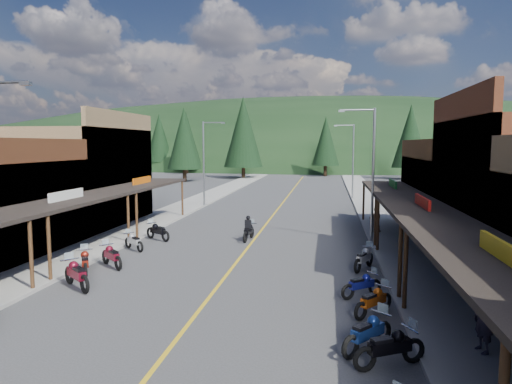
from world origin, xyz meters
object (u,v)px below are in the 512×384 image
at_px(pine_10, 184,139).
at_px(bike_west_9, 134,241).
at_px(bike_east_8, 364,257).
at_px(pine_9, 477,141).
at_px(bike_east_7, 362,284).
at_px(streetlight_2, 371,169).
at_px(bike_west_8, 112,255).
at_px(pedestrian_east_a, 484,318).
at_px(shop_east_3, 474,197).
at_px(streetlight_3, 352,158).
at_px(bike_west_7, 85,261).
at_px(bike_east_5, 368,331).
at_px(pine_11, 461,133).
at_px(pine_0, 93,141).
at_px(pedestrian_east_b, 375,219).
at_px(streetlight_1, 205,160).
at_px(shop_west_3, 76,177).
at_px(pine_3, 326,141).
at_px(pine_8, 134,144).
at_px(pine_1, 186,138).
at_px(pine_4, 410,136).
at_px(bike_west_10, 158,230).
at_px(bike_east_6, 374,300).
at_px(pine_5, 488,133).
at_px(rider_on_bike, 249,230).
at_px(bike_east_4, 390,346).
at_px(pine_7, 159,138).
at_px(pine_2, 243,132).
at_px(bike_west_6, 76,273).

xyz_separation_m(pine_10, bike_west_9, (11.83, -46.01, -6.23)).
bearing_deg(bike_east_8, pine_9, 93.27).
bearing_deg(bike_east_7, streetlight_2, 136.19).
xyz_separation_m(bike_west_8, pedestrian_east_a, (14.54, -7.11, 0.50)).
xyz_separation_m(shop_east_3, bike_west_8, (-19.50, -10.81, -1.92)).
bearing_deg(streetlight_3, streetlight_2, -90.00).
bearing_deg(pedestrian_east_a, bike_west_9, -141.49).
bearing_deg(shop_east_3, pine_10, 129.37).
relative_size(bike_west_7, bike_east_5, 1.01).
height_order(shop_east_3, pedestrian_east_a, shop_east_3).
xyz_separation_m(pine_10, pine_11, (38.00, -12.00, 0.40)).
height_order(pine_0, pedestrian_east_b, pine_0).
relative_size(streetlight_1, bike_west_9, 4.14).
bearing_deg(shop_west_3, pine_3, 71.99).
bearing_deg(pine_8, bike_east_8, -53.46).
xyz_separation_m(pine_1, pine_10, (6.00, -20.00, -0.45)).
bearing_deg(pine_4, pine_8, -153.43).
relative_size(pine_1, pedestrian_east_b, 7.60).
xyz_separation_m(pine_8, bike_west_10, (16.16, -33.22, -5.36)).
bearing_deg(pine_8, pine_3, 45.00).
bearing_deg(pine_8, bike_west_8, -67.64).
height_order(pine_9, pedestrian_east_a, pine_9).
bearing_deg(bike_east_6, pine_8, 163.48).
height_order(streetlight_1, streetlight_2, same).
xyz_separation_m(pine_5, pine_11, (-14.00, -34.00, -0.80)).
height_order(shop_west_3, pine_5, pine_5).
bearing_deg(bike_west_10, pine_1, 48.64).
bearing_deg(rider_on_bike, pine_9, 62.99).
bearing_deg(pine_3, bike_east_4, -88.33).
xyz_separation_m(pine_4, bike_east_8, (-11.80, -58.06, -6.64)).
bearing_deg(bike_east_6, pine_7, 156.37).
xyz_separation_m(bike_west_8, rider_on_bike, (5.44, 7.12, 0.02)).
height_order(pine_2, bike_east_6, pine_2).
bearing_deg(pine_7, pine_0, -119.74).
bearing_deg(pine_10, pine_5, 22.93).
bearing_deg(streetlight_1, bike_east_7, -62.03).
bearing_deg(shop_west_3, pine_7, 105.72).
height_order(bike_east_4, pedestrian_east_a, pedestrian_east_a).
bearing_deg(pine_5, bike_west_8, -119.06).
relative_size(pine_1, bike_west_9, 6.47).
height_order(bike_west_6, pedestrian_east_b, pedestrian_east_b).
bearing_deg(pine_8, pedestrian_east_b, -44.42).
relative_size(streetlight_3, pedestrian_east_a, 4.16).
xyz_separation_m(shop_east_3, pedestrian_east_b, (-6.13, -0.33, -1.56)).
bearing_deg(bike_west_10, pine_8, 58.55).
distance_m(shop_east_3, bike_east_6, 17.17).
height_order(pine_3, pine_10, pine_10).
height_order(shop_west_3, pine_4, pine_4).
bearing_deg(shop_east_3, pine_8, 141.25).
relative_size(bike_west_8, bike_east_8, 1.02).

